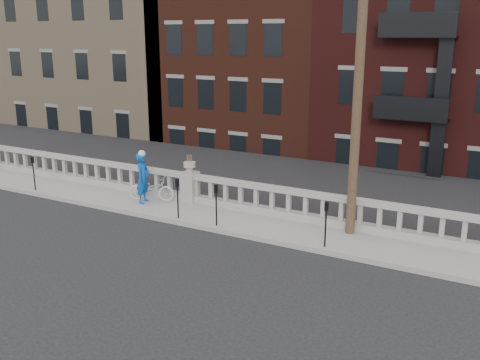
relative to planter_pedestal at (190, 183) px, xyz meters
The scene contains 12 objects.
ground 4.04m from the planter_pedestal, 90.00° to the right, with size 120.00×120.00×0.00m, color black.
sidewalk 1.21m from the planter_pedestal, 90.00° to the right, with size 32.00×2.20×0.15m, color gray.
balustrade 0.19m from the planter_pedestal, ahead, with size 28.00×0.34×1.03m.
planter_pedestal is the anchor object (origin of this frame).
lower_level 19.19m from the planter_pedestal, 88.31° to the left, with size 80.00×44.00×20.80m.
utility_pole 7.61m from the planter_pedestal, ahead, with size 1.60×0.28×10.00m.
parking_meter_a 6.43m from the planter_pedestal, 163.73° to the right, with size 0.10×0.09×1.36m.
parking_meter_b 1.95m from the planter_pedestal, 67.95° to the right, with size 0.10×0.09×1.36m.
parking_meter_c 2.87m from the planter_pedestal, 38.93° to the right, with size 0.10×0.09×1.36m.
parking_meter_d 6.18m from the planter_pedestal, 16.94° to the right, with size 0.10×0.09×1.36m.
bicycle 1.45m from the planter_pedestal, 153.07° to the right, with size 0.60×1.71×0.90m, color silver.
cyclist 1.71m from the planter_pedestal, 144.73° to the right, with size 0.67×0.44×1.84m, color #0B48AB.
Camera 1 is at (10.75, -11.69, 6.12)m, focal length 40.00 mm.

